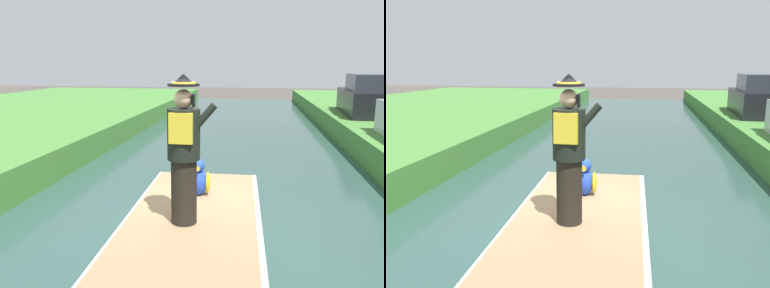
# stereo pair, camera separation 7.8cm
# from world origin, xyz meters

# --- Properties ---
(ground_plane) EXTENTS (80.00, 80.00, 0.00)m
(ground_plane) POSITION_xyz_m (0.00, 0.00, 0.00)
(ground_plane) COLOR #4C4742
(canal_water) EXTENTS (7.05, 48.00, 0.10)m
(canal_water) POSITION_xyz_m (0.00, 0.00, 0.05)
(canal_water) COLOR #2D4C47
(canal_water) RESTS_ON ground
(boat) EXTENTS (1.93, 4.25, 0.61)m
(boat) POSITION_xyz_m (0.00, -0.63, 0.40)
(boat) COLOR silver
(boat) RESTS_ON canal_water
(person_pirate) EXTENTS (0.61, 0.42, 1.85)m
(person_pirate) POSITION_xyz_m (-0.07, -0.95, 1.64)
(person_pirate) COLOR black
(person_pirate) RESTS_ON boat
(parrot_plush) EXTENTS (0.36, 0.35, 0.57)m
(parrot_plush) POSITION_xyz_m (-0.04, 0.12, 0.95)
(parrot_plush) COLOR blue
(parrot_plush) RESTS_ON boat
(parked_car_dark) EXTENTS (1.97, 4.11, 1.50)m
(parked_car_dark) POSITION_xyz_m (4.98, 9.93, 1.44)
(parked_car_dark) COLOR black
(parked_car_dark) RESTS_ON grass_bank_far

